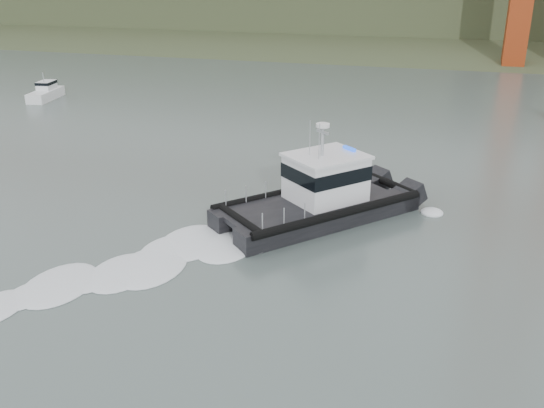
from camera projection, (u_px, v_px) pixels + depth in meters
The scene contains 3 objects.
ground at pixel (163, 344), 24.05m from camera, with size 400.00×400.00×0.00m, color #4B5953.
patrol_boat at pixel (320, 195), 35.31m from camera, with size 11.37×12.08×5.91m.
motorboat at pixel (46, 92), 66.58m from camera, with size 2.69×5.76×3.05m.
Camera 1 is at (9.90, -18.20, 14.10)m, focal length 40.00 mm.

